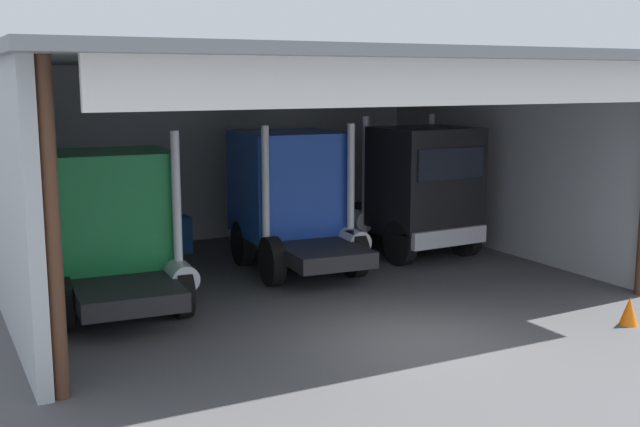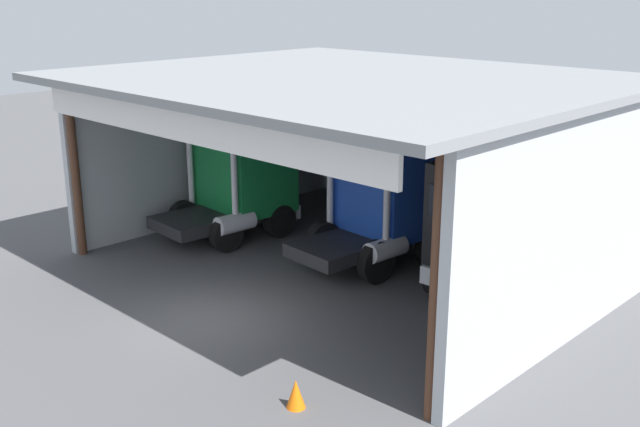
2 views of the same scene
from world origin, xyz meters
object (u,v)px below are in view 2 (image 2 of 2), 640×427
truck_green_center_bay (239,180)px  truck_black_center_left_bay (496,228)px  traffic_cone (296,394)px  oil_drum (499,233)px  tool_cart (393,206)px  truck_blue_right_bay (388,197)px

truck_green_center_bay → truck_black_center_left_bay: bearing=11.7°
truck_green_center_bay → traffic_cone: 10.48m
oil_drum → traffic_cone: 10.47m
truck_black_center_left_bay → tool_cart: truck_black_center_left_bay is taller
truck_blue_right_bay → oil_drum: bearing=63.8°
tool_cart → traffic_cone: 11.85m
tool_cart → oil_drum: bearing=0.5°
traffic_cone → truck_black_center_left_bay: bearing=91.9°
tool_cart → truck_blue_right_bay: bearing=-53.9°
truck_black_center_left_bay → oil_drum: size_ratio=5.54×
truck_green_center_bay → truck_blue_right_bay: 4.97m
truck_green_center_bay → truck_blue_right_bay: (4.77, 1.37, 0.11)m
tool_cart → traffic_cone: bearing=-59.8°
truck_green_center_bay → traffic_cone: bearing=-30.7°
truck_black_center_left_bay → tool_cart: 6.69m
truck_blue_right_bay → traffic_cone: truck_blue_right_bay is taller
truck_blue_right_bay → tool_cart: size_ratio=4.82×
truck_blue_right_bay → truck_black_center_left_bay: size_ratio=0.94×
truck_green_center_bay → oil_drum: truck_green_center_bay is taller
truck_green_center_bay → traffic_cone: size_ratio=7.71×
truck_green_center_bay → truck_black_center_left_bay: truck_black_center_left_bay is taller
oil_drum → tool_cart: bearing=-179.5°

